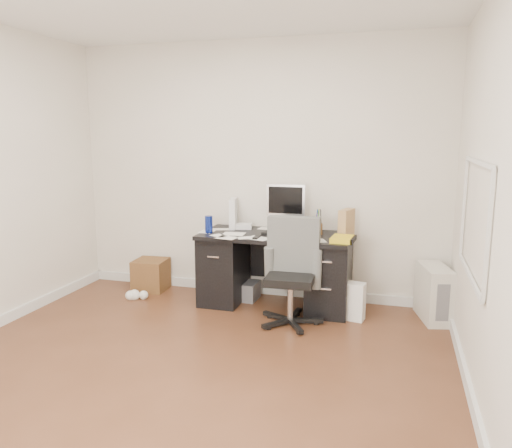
{
  "coord_description": "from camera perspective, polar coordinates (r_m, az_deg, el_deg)",
  "views": [
    {
      "loc": [
        1.46,
        -3.11,
        1.75
      ],
      "look_at": [
        0.23,
        1.2,
        0.93
      ],
      "focal_mm": 35.0,
      "sensor_mm": 36.0,
      "label": 1
    }
  ],
  "objects": [
    {
      "name": "room_shell",
      "position": [
        3.45,
        -8.6,
        8.77
      ],
      "size": [
        4.02,
        4.02,
        2.71
      ],
      "color": "beige",
      "rests_on": "ground"
    },
    {
      "name": "wicker_basket",
      "position": [
        5.77,
        -11.91,
        -5.69
      ],
      "size": [
        0.37,
        0.37,
        0.35
      ],
      "primitive_type": "cube",
      "rotation": [
        0.0,
        0.0,
        0.07
      ],
      "color": "#492816",
      "rests_on": "ground"
    },
    {
      "name": "travel_mug",
      "position": [
        5.05,
        -5.42,
        -0.04
      ],
      "size": [
        0.1,
        0.1,
        0.17
      ],
      "primitive_type": "cylinder",
      "rotation": [
        0.0,
        0.0,
        0.41
      ],
      "color": "navy",
      "rests_on": "desk"
    },
    {
      "name": "pc_tower",
      "position": [
        5.04,
        19.67,
        -7.44
      ],
      "size": [
        0.34,
        0.56,
        0.52
      ],
      "primitive_type": "cube",
      "rotation": [
        0.0,
        0.0,
        0.24
      ],
      "color": "beige",
      "rests_on": "ground"
    },
    {
      "name": "keyboard",
      "position": [
        4.92,
        3.27,
        -1.19
      ],
      "size": [
        0.46,
        0.22,
        0.02
      ],
      "primitive_type": "cube",
      "rotation": [
        0.0,
        0.0,
        -0.17
      ],
      "color": "black",
      "rests_on": "desk"
    },
    {
      "name": "loose_papers",
      "position": [
        5.0,
        -0.13,
        -1.11
      ],
      "size": [
        1.1,
        0.6,
        0.0
      ],
      "primitive_type": null,
      "color": "silver",
      "rests_on": "desk"
    },
    {
      "name": "pen_cup",
      "position": [
        5.01,
        7.11,
        0.29
      ],
      "size": [
        0.12,
        0.12,
        0.25
      ],
      "primitive_type": null,
      "rotation": [
        0.0,
        0.0,
        0.21
      ],
      "color": "#513217",
      "rests_on": "desk"
    },
    {
      "name": "office_chair",
      "position": [
        4.57,
        3.99,
        -5.58
      ],
      "size": [
        0.58,
        0.58,
        0.98
      ],
      "primitive_type": null,
      "rotation": [
        0.0,
        0.0,
        0.05
      ],
      "color": "#4E514E",
      "rests_on": "ground"
    },
    {
      "name": "yellow_book",
      "position": [
        4.71,
        9.91,
        -1.71
      ],
      "size": [
        0.22,
        0.27,
        0.05
      ],
      "primitive_type": "cube",
      "rotation": [
        0.0,
        0.0,
        -0.07
      ],
      "color": "yellow",
      "rests_on": "desk"
    },
    {
      "name": "shopping_bag",
      "position": [
        4.86,
        10.73,
        -8.62
      ],
      "size": [
        0.29,
        0.23,
        0.36
      ],
      "primitive_type": "cube",
      "rotation": [
        0.0,
        0.0,
        -0.17
      ],
      "color": "white",
      "rests_on": "ground"
    },
    {
      "name": "ground",
      "position": [
        3.85,
        -8.55,
        -16.71
      ],
      "size": [
        4.0,
        4.0,
        0.0
      ],
      "primitive_type": "plane",
      "color": "#4D2B18",
      "rests_on": "ground"
    },
    {
      "name": "lcd_monitor",
      "position": [
        5.08,
        3.41,
        1.87
      ],
      "size": [
        0.4,
        0.24,
        0.5
      ],
      "primitive_type": null,
      "rotation": [
        0.0,
        0.0,
        0.04
      ],
      "color": "silver",
      "rests_on": "desk"
    },
    {
      "name": "white_binder",
      "position": [
        5.29,
        -2.62,
        1.23
      ],
      "size": [
        0.18,
        0.29,
        0.31
      ],
      "primitive_type": "cube",
      "rotation": [
        0.0,
        0.0,
        0.22
      ],
      "color": "silver",
      "rests_on": "desk"
    },
    {
      "name": "computer_mouse",
      "position": [
        4.79,
        6.29,
        -1.33
      ],
      "size": [
        0.08,
        0.08,
        0.06
      ],
      "primitive_type": "sphere",
      "rotation": [
        0.0,
        0.0,
        0.35
      ],
      "color": "silver",
      "rests_on": "desk"
    },
    {
      "name": "magazine_file",
      "position": [
        4.96,
        10.29,
        0.15
      ],
      "size": [
        0.17,
        0.25,
        0.26
      ],
      "primitive_type": "cube",
      "rotation": [
        0.0,
        0.0,
        -0.3
      ],
      "color": "#AC7853",
      "rests_on": "desk"
    },
    {
      "name": "desk_printer",
      "position": [
        5.36,
        -1.52,
        -7.57
      ],
      "size": [
        0.33,
        0.28,
        0.19
      ],
      "primitive_type": "cube",
      "rotation": [
        0.0,
        0.0,
        -0.05
      ],
      "color": "slate",
      "rests_on": "ground"
    },
    {
      "name": "paper_remote",
      "position": [
        4.78,
        0.24,
        -1.54
      ],
      "size": [
        0.27,
        0.25,
        0.02
      ],
      "primitive_type": null,
      "rotation": [
        0.0,
        0.0,
        -0.35
      ],
      "color": "silver",
      "rests_on": "desk"
    },
    {
      "name": "desk",
      "position": [
        5.08,
        2.21,
        -5.01
      ],
      "size": [
        1.5,
        0.7,
        0.75
      ],
      "color": "black",
      "rests_on": "ground"
    }
  ]
}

